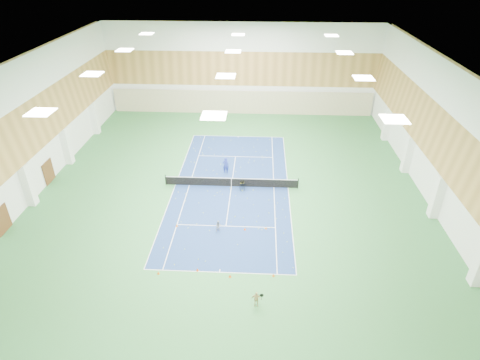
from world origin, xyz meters
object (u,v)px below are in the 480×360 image
object	(u,v)px
tennis_net	(231,182)
child_apron	(256,299)
coach	(226,165)
child_court	(219,226)
ball_cart	(242,186)

from	to	relation	value
tennis_net	child_apron	world-z (taller)	child_apron
coach	child_apron	bearing A→B (deg)	109.04
child_apron	coach	bearing A→B (deg)	101.21
tennis_net	child_apron	distance (m)	15.00
tennis_net	child_court	size ratio (longest dim) A/B	13.04
coach	ball_cart	world-z (taller)	coach
coach	child_apron	xyz separation A→B (m)	(3.42, -17.45, -0.32)
child_court	child_apron	xyz separation A→B (m)	(3.19, -7.71, 0.07)
child_court	ball_cart	xyz separation A→B (m)	(1.61, 6.46, -0.06)
child_court	child_apron	size ratio (longest dim) A/B	0.87
tennis_net	ball_cart	xyz separation A→B (m)	(1.08, -0.60, -0.12)
child_court	child_apron	world-z (taller)	child_apron
tennis_net	child_apron	bearing A→B (deg)	-79.79
tennis_net	coach	size ratio (longest dim) A/B	7.26
tennis_net	child_court	bearing A→B (deg)	-94.33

